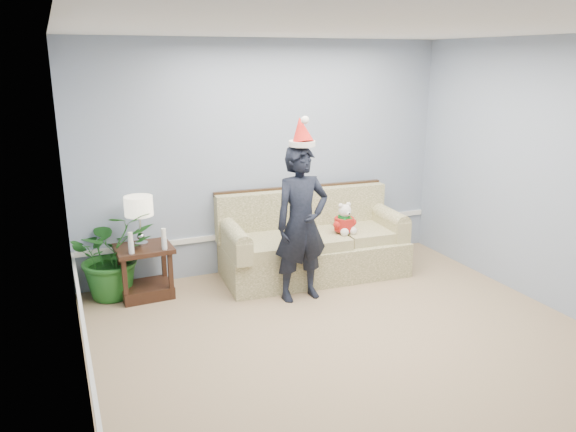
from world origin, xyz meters
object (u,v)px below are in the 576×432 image
at_px(side_table, 146,277).
at_px(table_lamp, 139,208).
at_px(man, 301,224).
at_px(houseplant, 112,254).
at_px(teddy_bear, 344,222).
at_px(sofa, 312,245).

xyz_separation_m(side_table, table_lamp, (-0.01, 0.07, 0.75)).
bearing_deg(man, table_lamp, 151.30).
bearing_deg(table_lamp, man, -26.05).
height_order(houseplant, teddy_bear, houseplant).
height_order(side_table, houseplant, houseplant).
bearing_deg(teddy_bear, sofa, 139.55).
xyz_separation_m(table_lamp, teddy_bear, (2.25, -0.36, -0.31)).
relative_size(man, teddy_bear, 4.46).
distance_m(side_table, table_lamp, 0.75).
distance_m(houseplant, teddy_bear, 2.60).
bearing_deg(teddy_bear, houseplant, 163.81).
bearing_deg(man, teddy_bear, 25.47).
xyz_separation_m(houseplant, man, (1.83, -0.82, 0.34)).
bearing_deg(sofa, man, -120.51).
relative_size(side_table, table_lamp, 1.13).
bearing_deg(table_lamp, sofa, -4.52).
distance_m(side_table, teddy_bear, 2.30).
xyz_separation_m(sofa, houseplant, (-2.24, 0.22, 0.13)).
distance_m(sofa, man, 0.86).
bearing_deg(teddy_bear, side_table, 166.02).
xyz_separation_m(table_lamp, houseplant, (-0.30, 0.07, -0.49)).
height_order(side_table, table_lamp, table_lamp).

